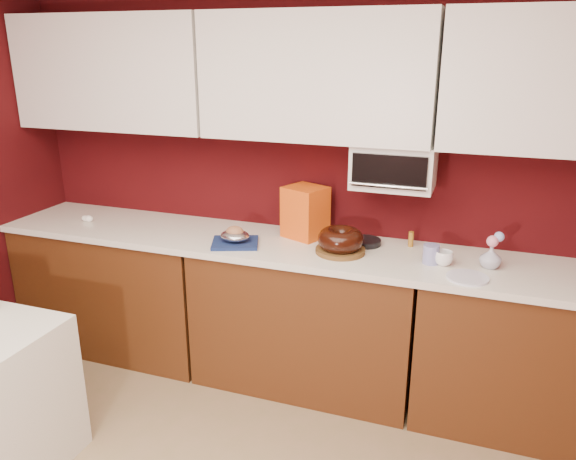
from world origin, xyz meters
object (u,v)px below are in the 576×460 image
Objects in this scene: foil_ham_nest at (235,236)px; pandoro_box at (305,212)px; coffee_mug at (444,257)px; bundt_cake at (341,239)px; flower_vase at (491,256)px; toaster_oven at (394,166)px; blue_jar at (431,254)px.

pandoro_box is (0.34, 0.28, 0.10)m from foil_ham_nest.
foil_ham_nest is at bearing -176.15° from coffee_mug.
foil_ham_nest is (-0.62, -0.08, -0.03)m from bundt_cake.
bundt_cake is at bearing -179.69° from coffee_mug.
pandoro_box is 2.32× the size of flower_vase.
toaster_oven is 2.58× the size of foil_ham_nest.
bundt_cake is 0.62m from foil_ham_nest.
coffee_mug is at bearing 3.85° from foil_ham_nest.
flower_vase is at bearing 7.39° from blue_jar.
toaster_oven is 1.45× the size of pandoro_box.
blue_jar is (0.26, -0.20, -0.42)m from toaster_oven.
coffee_mug is at bearing -32.46° from toaster_oven.
foil_ham_nest is (-0.86, -0.29, -0.42)m from toaster_oven.
coffee_mug is 0.71× the size of flower_vase.
coffee_mug is (1.18, 0.08, -0.01)m from foil_ham_nest.
coffee_mug is 0.91× the size of blue_jar.
blue_jar is at bearing 4.30° from foil_ham_nest.
pandoro_box is (-0.52, -0.00, -0.32)m from toaster_oven.
blue_jar is (-0.07, 0.00, 0.00)m from coffee_mug.
flower_vase is (0.80, 0.05, -0.01)m from bundt_cake.
flower_vase is (0.56, -0.16, -0.41)m from toaster_oven.
blue_jar is at bearing 0.85° from bundt_cake.
pandoro_box is at bearing 143.47° from bundt_cake.
toaster_oven is at bearing 163.77° from flower_vase.
bundt_cake reaches higher than coffee_mug.
flower_vase is at bearing -16.23° from toaster_oven.
toaster_oven is at bearing 40.92° from bundt_cake.
pandoro_box reaches higher than blue_jar.
coffee_mug is at bearing 0.31° from bundt_cake.
pandoro_box reaches higher than coffee_mug.
foil_ham_nest is at bearing -175.04° from flower_vase.
toaster_oven reaches higher than bundt_cake.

